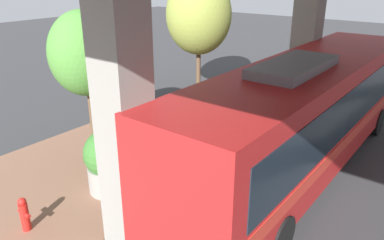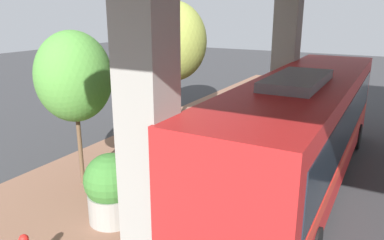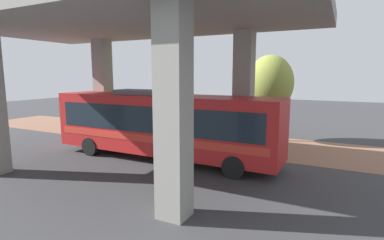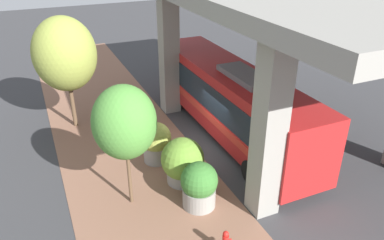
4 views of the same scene
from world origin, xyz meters
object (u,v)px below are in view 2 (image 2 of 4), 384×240
planter_middle (150,165)px  street_tree_near (74,77)px  planter_back (170,143)px  planter_front (112,188)px  street_tree_far (174,42)px  bus (303,124)px

planter_middle → street_tree_near: bearing=-169.6°
planter_middle → planter_back: 1.94m
planter_front → street_tree_near: bearing=151.8°
planter_middle → street_tree_near: street_tree_near is taller
planter_middle → street_tree_near: 3.37m
planter_middle → planter_back: bearing=104.1°
planter_middle → street_tree_far: 8.05m
street_tree_far → planter_front: bearing=-68.8°
bus → street_tree_near: bearing=-151.5°
planter_front → planter_back: (-0.45, 3.51, 0.04)m
bus → planter_back: 4.36m
planter_front → planter_middle: 1.63m
planter_back → planter_front: bearing=-82.7°
bus → planter_middle: bearing=-142.5°
planter_front → street_tree_far: 9.46m
planter_middle → planter_front: bearing=-90.9°
planter_back → street_tree_far: size_ratio=0.33×
planter_front → street_tree_near: size_ratio=0.39×
planter_middle → street_tree_far: street_tree_far is taller
street_tree_far → street_tree_near: bearing=-82.1°
planter_middle → bus: bearing=37.5°
street_tree_near → planter_middle: bearing=10.4°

